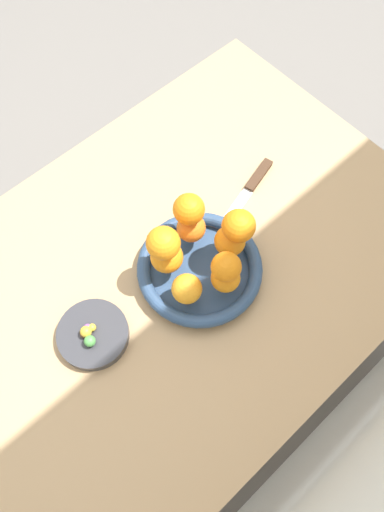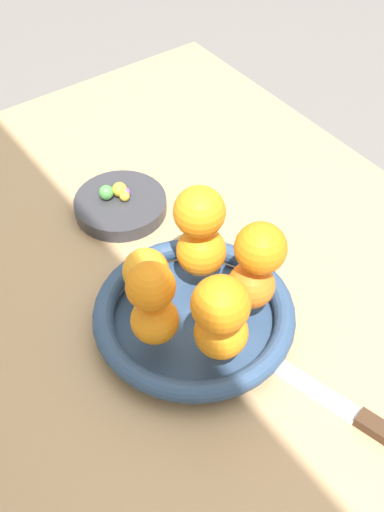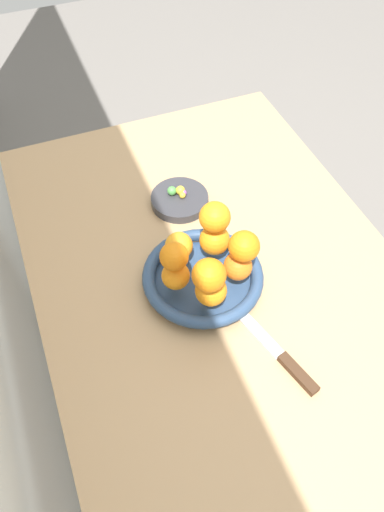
# 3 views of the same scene
# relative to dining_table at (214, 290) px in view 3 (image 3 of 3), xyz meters

# --- Properties ---
(ground_plane) EXTENTS (6.00, 6.00, 0.00)m
(ground_plane) POSITION_rel_dining_table_xyz_m (0.00, 0.00, -0.65)
(ground_plane) COLOR slate
(dining_table) EXTENTS (1.10, 0.76, 0.74)m
(dining_table) POSITION_rel_dining_table_xyz_m (0.00, 0.00, 0.00)
(dining_table) COLOR tan
(dining_table) RESTS_ON ground_plane
(fruit_bowl) EXTENTS (0.25, 0.25, 0.04)m
(fruit_bowl) POSITION_rel_dining_table_xyz_m (-0.03, 0.04, 0.11)
(fruit_bowl) COLOR navy
(fruit_bowl) RESTS_ON dining_table
(candy_dish) EXTENTS (0.14, 0.14, 0.02)m
(candy_dish) POSITION_rel_dining_table_xyz_m (0.20, 0.01, 0.10)
(candy_dish) COLOR #333338
(candy_dish) RESTS_ON dining_table
(orange_0) EXTENTS (0.06, 0.06, 0.06)m
(orange_0) POSITION_rel_dining_table_xyz_m (0.03, 0.07, 0.16)
(orange_0) COLOR orange
(orange_0) RESTS_ON fruit_bowl
(orange_1) EXTENTS (0.06, 0.06, 0.06)m
(orange_1) POSITION_rel_dining_table_xyz_m (-0.04, 0.10, 0.16)
(orange_1) COLOR orange
(orange_1) RESTS_ON fruit_bowl
(orange_2) EXTENTS (0.06, 0.06, 0.06)m
(orange_2) POSITION_rel_dining_table_xyz_m (-0.10, 0.06, 0.16)
(orange_2) COLOR orange
(orange_2) RESTS_ON fruit_bowl
(orange_3) EXTENTS (0.06, 0.06, 0.06)m
(orange_3) POSITION_rel_dining_table_xyz_m (-0.06, -0.02, 0.16)
(orange_3) COLOR orange
(orange_3) RESTS_ON fruit_bowl
(orange_4) EXTENTS (0.06, 0.06, 0.06)m
(orange_4) POSITION_rel_dining_table_xyz_m (0.01, -0.00, 0.16)
(orange_4) COLOR orange
(orange_4) RESTS_ON fruit_bowl
(orange_5) EXTENTS (0.06, 0.06, 0.06)m
(orange_5) POSITION_rel_dining_table_xyz_m (-0.04, 0.10, 0.21)
(orange_5) COLOR orange
(orange_5) RESTS_ON orange_1
(orange_6) EXTENTS (0.06, 0.06, 0.06)m
(orange_6) POSITION_rel_dining_table_xyz_m (0.02, 0.00, 0.22)
(orange_6) COLOR orange
(orange_6) RESTS_ON orange_4
(orange_7) EXTENTS (0.06, 0.06, 0.06)m
(orange_7) POSITION_rel_dining_table_xyz_m (-0.07, -0.02, 0.22)
(orange_7) COLOR orange
(orange_7) RESTS_ON orange_3
(orange_8) EXTENTS (0.06, 0.06, 0.06)m
(orange_8) POSITION_rel_dining_table_xyz_m (-0.11, 0.06, 0.22)
(orange_8) COLOR orange
(orange_8) RESTS_ON orange_2
(candy_ball_0) EXTENTS (0.02, 0.02, 0.02)m
(candy_ball_0) POSITION_rel_dining_table_xyz_m (0.21, 0.00, 0.12)
(candy_ball_0) COLOR gold
(candy_ball_0) RESTS_ON candy_dish
(candy_ball_1) EXTENTS (0.02, 0.02, 0.02)m
(candy_ball_1) POSITION_rel_dining_table_xyz_m (0.20, -0.00, 0.12)
(candy_ball_1) COLOR gold
(candy_ball_1) RESTS_ON candy_dish
(candy_ball_2) EXTENTS (0.02, 0.02, 0.02)m
(candy_ball_2) POSITION_rel_dining_table_xyz_m (0.22, 0.00, 0.12)
(candy_ball_2) COLOR #472819
(candy_ball_2) RESTS_ON candy_dish
(candy_ball_3) EXTENTS (0.01, 0.01, 0.01)m
(candy_ball_3) POSITION_rel_dining_table_xyz_m (0.21, -0.01, 0.12)
(candy_ball_3) COLOR #8C4C99
(candy_ball_3) RESTS_ON candy_dish
(candy_ball_4) EXTENTS (0.02, 0.02, 0.02)m
(candy_ball_4) POSITION_rel_dining_table_xyz_m (0.22, 0.02, 0.12)
(candy_ball_4) COLOR #4C9947
(candy_ball_4) RESTS_ON candy_dish
(candy_ball_5) EXTENTS (0.02, 0.02, 0.02)m
(candy_ball_5) POSITION_rel_dining_table_xyz_m (0.21, 0.00, 0.12)
(candy_ball_5) COLOR #4C9947
(candy_ball_5) RESTS_ON candy_dish
(knife) EXTENTS (0.26, 0.09, 0.01)m
(knife) POSITION_rel_dining_table_xyz_m (-0.23, -0.02, 0.09)
(knife) COLOR #3F2819
(knife) RESTS_ON dining_table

